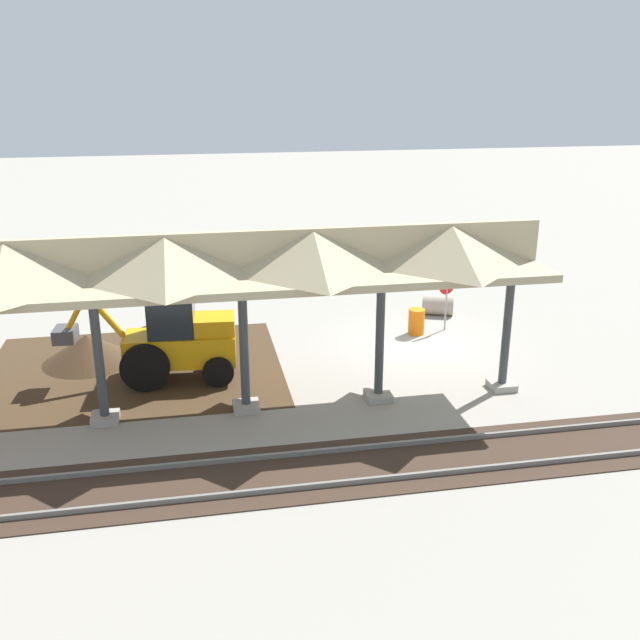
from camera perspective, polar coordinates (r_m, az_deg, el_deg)
The scene contains 9 objects.
ground_plane at distance 24.07m, azimuth 7.83°, elevation -1.93°, with size 120.00×120.00×0.00m, color gray.
dirt_work_zone at distance 22.57m, azimuth -14.61°, elevation -3.86°, with size 8.89×7.00×0.01m, color #42301E.
platform_canopy at distance 18.01m, azimuth -6.36°, elevation 4.80°, with size 15.89×3.20×4.90m.
rail_tracks at distance 17.98m, azimuth 15.15°, elevation -10.05°, with size 60.00×2.58×0.15m.
stop_sign at distance 25.08m, azimuth 10.11°, elevation 2.41°, with size 0.71×0.33×2.07m.
backhoe at distance 21.18m, azimuth -11.53°, elevation -1.47°, with size 5.17×1.89×2.82m.
dirt_mound at distance 23.59m, azimuth -17.98°, elevation -3.18°, with size 5.70×5.70×1.79m, color #42301E.
concrete_pipe at distance 27.00m, azimuth 9.41°, elevation 1.18°, with size 1.30×1.07×0.72m.
traffic_barrel at distance 24.85m, azimuth 7.72°, elevation -0.13°, with size 0.56×0.56×0.90m, color orange.
Camera 1 is at (7.35, 21.23, 8.63)m, focal length 40.00 mm.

